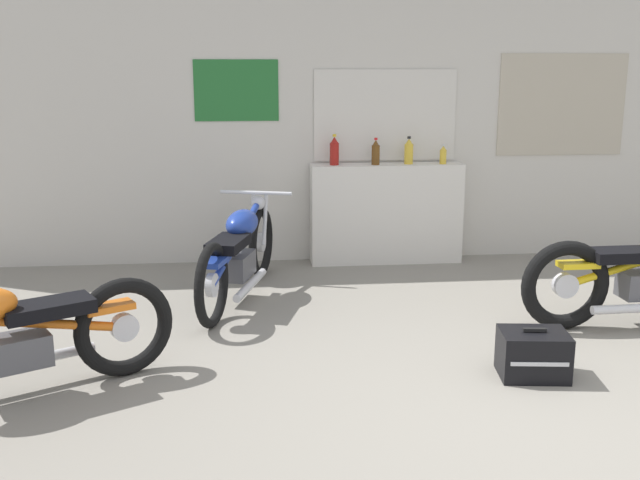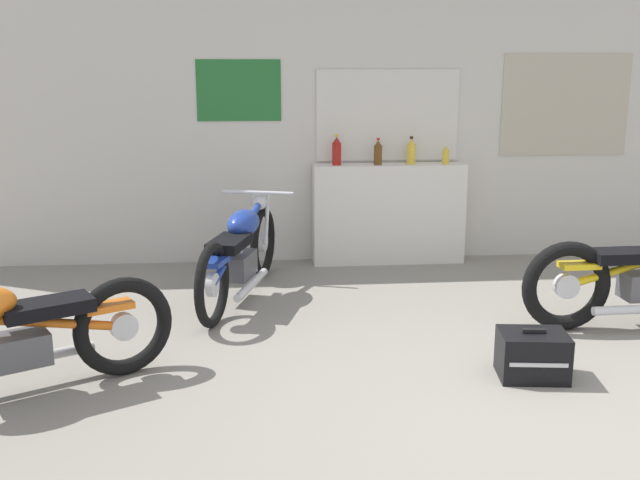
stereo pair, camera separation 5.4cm
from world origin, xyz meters
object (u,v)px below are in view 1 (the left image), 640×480
at_px(bottle_left_center, 376,153).
at_px(motorcycle_blue, 239,251).
at_px(hard_case_black, 533,354).
at_px(bottle_leftmost, 334,151).
at_px(bottle_center, 409,152).
at_px(bottle_right_center, 443,155).

distance_m(bottle_left_center, motorcycle_blue, 1.77).
distance_m(bottle_left_center, hard_case_black, 2.97).
xyz_separation_m(bottle_leftmost, hard_case_black, (0.90, -2.80, -0.94)).
xyz_separation_m(motorcycle_blue, hard_case_black, (1.80, -1.76, -0.26)).
relative_size(bottle_leftmost, motorcycle_blue, 0.15).
height_order(bottle_center, hard_case_black, bottle_center).
relative_size(bottle_center, hard_case_black, 0.59).
relative_size(bottle_leftmost, bottle_center, 1.10).
height_order(bottle_leftmost, bottle_center, bottle_leftmost).
distance_m(bottle_left_center, bottle_right_center, 0.65).
distance_m(bottle_left_center, bottle_center, 0.32).
relative_size(bottle_center, motorcycle_blue, 0.13).
bearing_deg(motorcycle_blue, bottle_center, 32.78).
bearing_deg(hard_case_black, bottle_left_center, 100.46).
bearing_deg(hard_case_black, motorcycle_blue, 135.65).
xyz_separation_m(bottle_leftmost, bottle_center, (0.71, 0.00, -0.01)).
distance_m(bottle_center, hard_case_black, 2.96).
relative_size(bottle_leftmost, bottle_left_center, 1.14).
distance_m(bottle_leftmost, bottle_left_center, 0.39).
bearing_deg(hard_case_black, bottle_right_center, 87.20).
relative_size(bottle_leftmost, bottle_right_center, 1.55).
bearing_deg(bottle_leftmost, bottle_center, 0.24).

